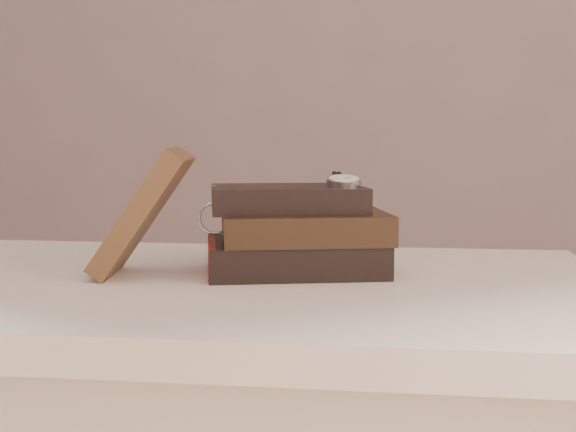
# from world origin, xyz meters

# --- Properties ---
(table) EXTENTS (1.00, 0.60, 0.75)m
(table) POSITION_xyz_m (0.00, 0.35, 0.66)
(table) COLOR silver
(table) RESTS_ON ground
(book_stack) EXTENTS (0.26, 0.21, 0.11)m
(book_stack) POSITION_xyz_m (0.10, 0.40, 0.80)
(book_stack) COLOR black
(book_stack) RESTS_ON table
(journal) EXTENTS (0.14, 0.13, 0.17)m
(journal) POSITION_xyz_m (-0.09, 0.35, 0.83)
(journal) COLOR #3E2918
(journal) RESTS_ON table
(pocket_watch) EXTENTS (0.06, 0.15, 0.02)m
(pocket_watch) POSITION_xyz_m (0.16, 0.41, 0.87)
(pocket_watch) COLOR silver
(pocket_watch) RESTS_ON book_stack
(eyeglasses) EXTENTS (0.12, 0.13, 0.05)m
(eyeglasses) POSITION_xyz_m (0.00, 0.46, 0.81)
(eyeglasses) COLOR silver
(eyeglasses) RESTS_ON book_stack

